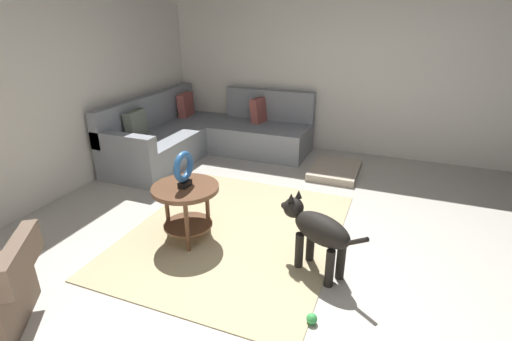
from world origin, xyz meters
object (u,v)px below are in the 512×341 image
at_px(dog, 317,230).
at_px(dog_toy_ball, 312,319).
at_px(torus_sculpture, 184,168).
at_px(dog_bed_mat, 335,170).
at_px(side_table, 186,199).
at_px(sectional_couch, 205,136).

relative_size(dog, dog_toy_ball, 10.36).
height_order(torus_sculpture, dog_bed_mat, torus_sculpture).
xyz_separation_m(torus_sculpture, dog_toy_ball, (-0.61, -1.33, -0.67)).
xyz_separation_m(side_table, dog_toy_ball, (-0.61, -1.33, -0.38)).
bearing_deg(dog, sectional_couch, 72.21).
xyz_separation_m(dog_bed_mat, dog_toy_ball, (-2.69, -0.34, -0.01)).
bearing_deg(dog_toy_ball, dog, 11.65).
relative_size(sectional_couch, dog_toy_ball, 29.86).
relative_size(sectional_couch, dog_bed_mat, 2.81).
xyz_separation_m(side_table, dog_bed_mat, (2.07, -0.98, -0.37)).
bearing_deg(torus_sculpture, dog, -91.61).
height_order(side_table, dog_toy_ball, side_table).
bearing_deg(side_table, dog, -91.61).
height_order(sectional_couch, torus_sculpture, sectional_couch).
bearing_deg(dog_bed_mat, torus_sculpture, 154.67).
xyz_separation_m(dog_bed_mat, dog, (-2.11, -0.22, 0.33)).
bearing_deg(torus_sculpture, sectional_couch, 24.53).
bearing_deg(dog_bed_mat, dog, -173.93).
relative_size(side_table, torus_sculpture, 1.84).
distance_m(side_table, dog, 1.21).
xyz_separation_m(torus_sculpture, dog_bed_mat, (2.07, -0.98, -0.67)).
bearing_deg(side_table, dog_bed_mat, -25.33).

